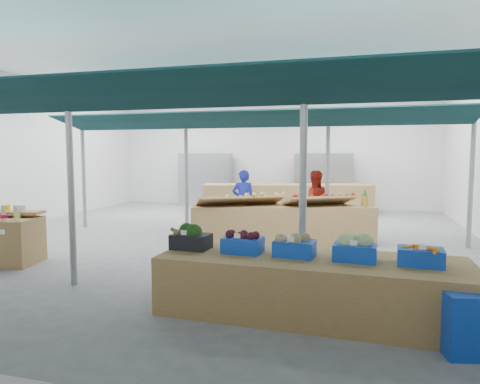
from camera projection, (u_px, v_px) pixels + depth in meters
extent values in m
plane|color=#5E5E61|center=(218.00, 238.00, 10.17)|extent=(13.00, 13.00, 0.00)
plane|color=silver|center=(217.00, 58.00, 9.79)|extent=(13.00, 13.00, 0.00)
plane|color=silver|center=(272.00, 151.00, 16.22)|extent=(12.00, 0.00, 12.00)
plane|color=silver|center=(7.00, 150.00, 11.57)|extent=(0.00, 13.00, 13.00)
cylinder|color=gray|center=(83.00, 173.00, 11.58)|extent=(0.10, 0.10, 3.00)
cylinder|color=gray|center=(71.00, 188.00, 6.46)|extent=(0.10, 0.10, 3.00)
cylinder|color=gray|center=(186.00, 174.00, 10.78)|extent=(0.10, 0.10, 3.00)
cylinder|color=gray|center=(303.00, 193.00, 5.53)|extent=(0.10, 0.10, 3.00)
cylinder|color=gray|center=(327.00, 176.00, 9.85)|extent=(0.10, 0.10, 3.00)
cylinder|color=gray|center=(471.00, 178.00, 9.05)|extent=(0.10, 0.10, 3.00)
cylinder|color=gray|center=(177.00, 93.00, 5.87)|extent=(10.00, 0.06, 0.06)
cylinder|color=gray|center=(254.00, 118.00, 10.19)|extent=(10.00, 0.06, 0.06)
cube|color=#092927|center=(155.00, 91.00, 5.25)|extent=(9.50, 1.28, 0.30)
cube|color=#092927|center=(194.00, 103.00, 6.50)|extent=(9.50, 1.28, 0.30)
cube|color=#092927|center=(247.00, 119.00, 9.57)|extent=(9.50, 1.28, 0.30)
cube|color=#092927|center=(260.00, 123.00, 10.82)|extent=(9.50, 1.28, 0.30)
cube|color=#B23F33|center=(206.00, 180.00, 16.50)|extent=(2.00, 0.50, 2.00)
cube|color=#B23F33|center=(324.00, 182.00, 15.30)|extent=(2.00, 0.50, 2.00)
cube|color=olive|center=(311.00, 286.00, 5.33)|extent=(3.80, 1.38, 0.73)
cube|color=olive|center=(282.00, 224.00, 9.61)|extent=(4.12, 1.93, 0.86)
cube|color=olive|center=(287.00, 199.00, 14.30)|extent=(5.63, 2.47, 1.00)
cube|color=#1041B7|center=(471.00, 324.00, 4.25)|extent=(0.60, 0.48, 0.64)
imported|color=#1927A8|center=(243.00, 201.00, 10.96)|extent=(0.66, 0.52, 1.60)
imported|color=maroon|center=(314.00, 203.00, 10.48)|extent=(0.91, 0.78, 1.60)
cube|color=black|center=(191.00, 241.00, 5.77)|extent=(0.52, 0.38, 0.20)
cube|color=white|center=(184.00, 233.00, 5.55)|extent=(0.08, 0.02, 0.06)
cube|color=#1041B7|center=(243.00, 245.00, 5.55)|extent=(0.52, 0.38, 0.20)
cube|color=white|center=(237.00, 236.00, 5.33)|extent=(0.08, 0.02, 0.06)
cube|color=#1041B7|center=(295.00, 248.00, 5.35)|extent=(0.52, 0.38, 0.20)
cube|color=white|center=(291.00, 239.00, 5.13)|extent=(0.08, 0.02, 0.06)
cube|color=#1041B7|center=(355.00, 252.00, 5.13)|extent=(0.52, 0.38, 0.20)
cube|color=white|center=(354.00, 243.00, 4.91)|extent=(0.08, 0.02, 0.06)
cube|color=#1041B7|center=(420.00, 257.00, 4.91)|extent=(0.52, 0.38, 0.20)
cube|color=white|center=(422.00, 247.00, 4.69)|extent=(0.08, 0.02, 0.06)
sphere|color=brown|center=(176.00, 232.00, 5.68)|extent=(0.09, 0.09, 0.09)
sphere|color=brown|center=(172.00, 229.00, 5.67)|extent=(0.06, 0.06, 0.06)
cylinder|color=red|center=(4.00, 216.00, 6.23)|extent=(0.12, 0.12, 0.05)
cube|color=white|center=(2.00, 232.00, 6.19)|extent=(0.10, 0.01, 0.07)
cube|color=#997247|center=(240.00, 200.00, 9.48)|extent=(1.99, 1.52, 0.26)
cube|color=#997247|center=(319.00, 200.00, 9.46)|extent=(1.64, 1.33, 0.26)
cylinder|color=#8C6019|center=(365.00, 201.00, 9.44)|extent=(0.14, 0.14, 0.22)
cone|color=#26661E|center=(365.00, 192.00, 9.43)|extent=(0.12, 0.12, 0.18)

